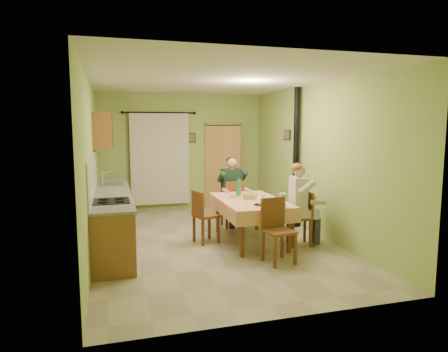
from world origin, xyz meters
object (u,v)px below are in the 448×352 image
object	(u,v)px
chair_far	(232,213)
man_far	(232,184)
chair_near	(278,244)
chair_right	(300,228)
dining_table	(250,221)
man_right	(300,195)
stove_flue	(296,176)
chair_left	(205,226)

from	to	relation	value
chair_far	man_far	size ratio (longest dim) A/B	0.68
chair_near	man_far	world-z (taller)	man_far
chair_right	man_far	xyz separation A→B (m)	(-0.75, 1.54, 0.59)
chair_right	man_far	bearing A→B (deg)	34.12
dining_table	man_right	xyz separation A→B (m)	(0.74, -0.41, 0.50)
man_far	stove_flue	bearing A→B (deg)	-15.34
dining_table	man_right	bearing A→B (deg)	-28.44
dining_table	chair_far	xyz separation A→B (m)	(0.01, 1.11, -0.09)
dining_table	stove_flue	distance (m)	1.63
chair_near	chair_left	size ratio (longest dim) A/B	1.04
chair_far	chair_near	xyz separation A→B (m)	(0.03, -2.25, 0.00)
chair_right	stove_flue	bearing A→B (deg)	-13.97
man_far	stove_flue	xyz separation A→B (m)	(1.25, -0.31, 0.15)
chair_right	stove_flue	distance (m)	1.52
dining_table	chair_left	size ratio (longest dim) A/B	1.94
chair_right	man_right	xyz separation A→B (m)	(-0.01, 0.00, 0.59)
man_right	stove_flue	size ratio (longest dim) A/B	0.50
chair_near	stove_flue	distance (m)	2.42
man_right	chair_right	bearing A→B (deg)	-90.00
man_far	man_right	bearing A→B (deg)	-65.87
chair_near	chair_right	xyz separation A→B (m)	(0.72, 0.73, -0.00)
dining_table	man_far	bearing A→B (deg)	90.15
man_far	man_right	xyz separation A→B (m)	(0.73, -1.54, 0.00)
chair_left	man_far	size ratio (longest dim) A/B	0.67
chair_near	dining_table	bearing A→B (deg)	-97.13
dining_table	chair_right	xyz separation A→B (m)	(0.75, -0.41, -0.09)
chair_right	man_right	distance (m)	0.59
dining_table	chair_near	bearing A→B (deg)	-87.62
dining_table	chair_right	bearing A→B (deg)	-28.15
dining_table	chair_near	world-z (taller)	chair_near
chair_left	man_right	xyz separation A→B (m)	(1.52, -0.58, 0.59)
chair_far	chair_near	size ratio (longest dim) A/B	0.99
chair_far	man_far	world-z (taller)	man_far
chair_left	man_right	world-z (taller)	man_right
chair_near	chair_left	world-z (taller)	chair_near
chair_far	chair_near	distance (m)	2.25
chair_far	chair_left	size ratio (longest dim) A/B	1.03
dining_table	stove_flue	world-z (taller)	stove_flue
chair_near	chair_right	distance (m)	1.02
chair_far	stove_flue	size ratio (longest dim) A/B	0.34
chair_near	man_right	world-z (taller)	man_right
dining_table	chair_left	distance (m)	0.80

